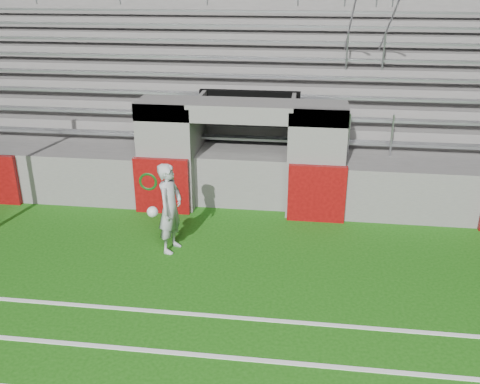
# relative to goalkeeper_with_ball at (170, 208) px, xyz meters

# --- Properties ---
(ground) EXTENTS (90.00, 90.00, 0.00)m
(ground) POSITION_rel_goalkeeper_with_ball_xyz_m (1.14, -1.17, -0.94)
(ground) COLOR #17500D
(ground) RESTS_ON ground
(stadium_structure) EXTENTS (26.00, 8.48, 5.42)m
(stadium_structure) POSITION_rel_goalkeeper_with_ball_xyz_m (1.14, 6.80, 0.55)
(stadium_structure) COLOR #5E5C59
(stadium_structure) RESTS_ON ground
(goalkeeper_with_ball) EXTENTS (0.68, 0.79, 1.88)m
(goalkeeper_with_ball) POSITION_rel_goalkeeper_with_ball_xyz_m (0.00, 0.00, 0.00)
(goalkeeper_with_ball) COLOR #9FA4A9
(goalkeeper_with_ball) RESTS_ON ground
(hose_coil) EXTENTS (0.49, 0.14, 0.60)m
(hose_coil) POSITION_rel_goalkeeper_with_ball_xyz_m (-0.97, 1.76, -0.21)
(hose_coil) COLOR #0D4216
(hose_coil) RESTS_ON ground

